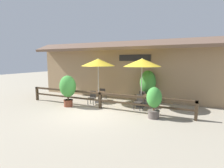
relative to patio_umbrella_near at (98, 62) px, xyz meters
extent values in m
plane|color=#9E937F|center=(0.84, -2.35, -2.69)|extent=(60.00, 60.00, 0.00)
cube|color=#997A56|center=(0.84, 1.85, -0.89)|extent=(14.00, 0.40, 3.60)
cube|color=brown|center=(0.84, 1.30, 1.19)|extent=(14.28, 1.48, 0.70)
cube|color=black|center=(1.99, 1.62, 0.31)|extent=(2.28, 0.04, 0.43)
cube|color=#3D2D1E|center=(0.84, -1.30, -1.79)|extent=(10.40, 0.14, 0.11)
cube|color=#3D2D1E|center=(0.84, -1.30, -2.21)|extent=(10.40, 0.10, 0.09)
cube|color=#3D2D1E|center=(-4.29, -1.30, -2.21)|extent=(0.14, 0.14, 0.95)
cube|color=#3D2D1E|center=(0.84, -1.30, -2.21)|extent=(0.14, 0.14, 0.95)
cube|color=#3D2D1E|center=(5.97, -1.30, -2.21)|extent=(0.14, 0.14, 0.95)
cylinder|color=#B7B2A8|center=(0.00, 0.00, -1.43)|extent=(0.06, 0.06, 2.53)
cone|color=yellow|center=(0.00, 0.00, 0.00)|extent=(2.26, 2.26, 0.48)
sphere|color=#B2ADA3|center=(0.00, 0.00, 0.24)|extent=(0.07, 0.07, 0.07)
cylinder|color=#4C3826|center=(0.00, 0.00, -2.01)|extent=(0.96, 0.96, 0.05)
cylinder|color=#333333|center=(0.00, 0.00, -2.36)|extent=(0.07, 0.07, 0.65)
cylinder|color=#333333|center=(0.00, 0.00, -2.67)|extent=(0.53, 0.53, 0.03)
cube|color=#332D28|center=(-0.08, -0.74, -2.25)|extent=(0.46, 0.46, 0.05)
cube|color=#332D28|center=(-0.09, -0.55, -2.03)|extent=(0.40, 0.08, 0.40)
cylinder|color=#2D2D2D|center=(-0.25, -0.95, -2.48)|extent=(0.04, 0.04, 0.41)
cylinder|color=#2D2D2D|center=(0.13, -0.91, -2.48)|extent=(0.04, 0.04, 0.41)
cylinder|color=#2D2D2D|center=(-0.28, -0.57, -2.48)|extent=(0.04, 0.04, 0.41)
cylinder|color=#2D2D2D|center=(0.09, -0.53, -2.48)|extent=(0.04, 0.04, 0.41)
cube|color=#332D28|center=(-0.02, 0.74, -2.25)|extent=(0.49, 0.49, 0.05)
cube|color=#332D28|center=(0.01, 0.56, -2.03)|extent=(0.40, 0.10, 0.40)
cylinder|color=#2D2D2D|center=(0.14, 0.96, -2.48)|extent=(0.04, 0.04, 0.41)
cylinder|color=#2D2D2D|center=(-0.24, 0.90, -2.48)|extent=(0.04, 0.04, 0.41)
cylinder|color=#2D2D2D|center=(0.20, 0.59, -2.48)|extent=(0.04, 0.04, 0.41)
cylinder|color=#2D2D2D|center=(-0.17, 0.52, -2.48)|extent=(0.04, 0.04, 0.41)
cylinder|color=#B7B2A8|center=(2.94, 0.11, -1.43)|extent=(0.06, 0.06, 2.53)
cone|color=yellow|center=(2.94, 0.11, 0.00)|extent=(2.26, 2.26, 0.48)
sphere|color=#B2ADA3|center=(2.94, 0.11, 0.24)|extent=(0.07, 0.07, 0.07)
cylinder|color=#4C3826|center=(2.94, 0.11, -2.01)|extent=(0.96, 0.96, 0.05)
cylinder|color=#333333|center=(2.94, 0.11, -2.36)|extent=(0.07, 0.07, 0.65)
cylinder|color=#333333|center=(2.94, 0.11, -2.67)|extent=(0.53, 0.53, 0.03)
cube|color=#332D28|center=(2.98, -0.64, -2.25)|extent=(0.48, 0.48, 0.05)
cube|color=#332D28|center=(3.01, -0.45, -2.03)|extent=(0.40, 0.10, 0.40)
cylinder|color=#2D2D2D|center=(2.76, -0.80, -2.48)|extent=(0.04, 0.04, 0.41)
cylinder|color=#2D2D2D|center=(3.14, -0.86, -2.48)|extent=(0.04, 0.04, 0.41)
cylinder|color=#2D2D2D|center=(2.83, -0.42, -2.48)|extent=(0.04, 0.04, 0.41)
cylinder|color=#2D2D2D|center=(3.20, -0.48, -2.48)|extent=(0.04, 0.04, 0.41)
cube|color=#332D28|center=(2.89, 0.85, -2.25)|extent=(0.50, 0.50, 0.05)
cube|color=#332D28|center=(2.85, 0.67, -2.03)|extent=(0.40, 0.12, 0.40)
cylinder|color=#2D2D2D|center=(3.11, 1.00, -2.48)|extent=(0.04, 0.04, 0.41)
cylinder|color=#2D2D2D|center=(2.74, 1.08, -2.48)|extent=(0.04, 0.04, 0.41)
cylinder|color=#2D2D2D|center=(3.03, 0.63, -2.48)|extent=(0.04, 0.04, 0.41)
cylinder|color=#2D2D2D|center=(2.66, 0.70, -2.48)|extent=(0.04, 0.04, 0.41)
cylinder|color=brown|center=(-1.16, -1.75, -2.48)|extent=(0.53, 0.53, 0.41)
cylinder|color=brown|center=(-1.16, -1.75, -2.30)|extent=(0.57, 0.57, 0.04)
cylinder|color=brown|center=(-1.16, -1.75, -2.08)|extent=(0.10, 0.10, 0.40)
ellipsoid|color=#3D8E38|center=(-1.16, -1.75, -1.43)|extent=(1.03, 0.93, 1.33)
cylinder|color=#564C47|center=(4.09, -1.76, -2.49)|extent=(0.54, 0.54, 0.39)
cylinder|color=#564C47|center=(4.09, -1.76, -2.32)|extent=(0.58, 0.58, 0.04)
cylinder|color=brown|center=(4.09, -1.76, -2.15)|extent=(0.10, 0.10, 0.31)
ellipsoid|color=#3D8E38|center=(4.09, -1.76, -1.65)|extent=(0.74, 0.66, 1.02)
cylinder|color=#B7AD99|center=(3.06, 1.20, -2.49)|extent=(0.50, 0.50, 0.40)
cylinder|color=#B7AD99|center=(3.06, 1.20, -2.31)|extent=(0.54, 0.54, 0.04)
cylinder|color=brown|center=(3.06, 1.20, -2.05)|extent=(0.09, 0.09, 0.47)
ellipsoid|color=#3D8E38|center=(3.06, 1.20, -1.30)|extent=(1.05, 0.94, 1.56)
camera|label=1|loc=(5.74, -10.15, 0.12)|focal=28.00mm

